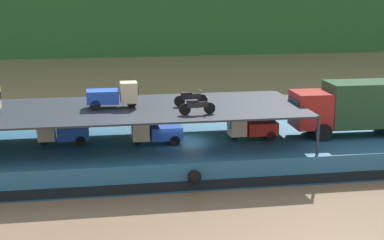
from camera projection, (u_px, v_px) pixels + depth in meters
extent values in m
plane|color=#7F664C|center=(181.00, 167.00, 33.95)|extent=(400.00, 400.00, 0.00)
cube|color=#23567A|center=(181.00, 155.00, 33.78)|extent=(30.01, 8.25, 1.50)
cube|color=black|center=(194.00, 186.00, 29.89)|extent=(29.41, 0.06, 0.50)
sphere|color=black|center=(195.00, 177.00, 29.60)|extent=(0.68, 0.68, 0.68)
cube|color=maroon|center=(311.00, 109.00, 34.27)|extent=(2.05, 2.23, 2.00)
cube|color=#192833|center=(293.00, 104.00, 34.04)|extent=(0.10, 1.84, 0.60)
cube|color=#234228|center=(368.00, 103.00, 34.71)|extent=(4.85, 2.41, 2.50)
cube|color=black|center=(366.00, 125.00, 35.00)|extent=(6.83, 1.53, 0.20)
cylinder|color=black|center=(311.00, 124.00, 35.55)|extent=(1.01, 0.30, 1.00)
cylinder|color=black|center=(323.00, 132.00, 33.61)|extent=(1.01, 0.30, 1.00)
cylinder|color=black|center=(382.00, 121.00, 36.20)|extent=(1.01, 0.30, 1.00)
cylinder|color=#232833|center=(275.00, 107.00, 37.97)|extent=(0.16, 0.16, 2.00)
cylinder|color=#232833|center=(318.00, 135.00, 30.97)|extent=(0.16, 0.16, 2.00)
cube|color=#232833|center=(111.00, 110.00, 32.54)|extent=(20.81, 7.45, 0.10)
cube|color=#1E47B7|center=(73.00, 133.00, 33.02)|extent=(1.72, 1.22, 0.70)
cube|color=#C6B793|center=(47.00, 130.00, 32.76)|extent=(0.91, 1.01, 1.10)
cube|color=#19232D|center=(38.00, 128.00, 32.67)|extent=(0.05, 0.85, 0.38)
cylinder|color=black|center=(44.00, 140.00, 32.86)|extent=(0.56, 0.15, 0.56)
cylinder|color=black|center=(81.00, 136.00, 33.67)|extent=(0.56, 0.15, 0.56)
cylinder|color=black|center=(81.00, 141.00, 32.65)|extent=(0.56, 0.15, 0.56)
cube|color=#1E47B7|center=(166.00, 132.00, 33.07)|extent=(1.71, 1.22, 0.70)
cube|color=#C6B793|center=(140.00, 130.00, 32.78)|extent=(0.91, 1.01, 1.10)
cube|color=#19232D|center=(132.00, 128.00, 32.67)|extent=(0.05, 0.85, 0.38)
cylinder|color=black|center=(138.00, 140.00, 32.88)|extent=(0.56, 0.15, 0.56)
cylinder|color=black|center=(172.00, 136.00, 33.73)|extent=(0.56, 0.15, 0.56)
cylinder|color=black|center=(175.00, 141.00, 32.71)|extent=(0.56, 0.15, 0.56)
cube|color=red|center=(261.00, 128.00, 34.07)|extent=(1.71, 1.22, 0.70)
cube|color=beige|center=(237.00, 125.00, 33.77)|extent=(0.91, 1.01, 1.10)
cube|color=#19232D|center=(229.00, 124.00, 33.66)|extent=(0.05, 0.85, 0.38)
cylinder|color=black|center=(234.00, 135.00, 33.87)|extent=(0.56, 0.15, 0.56)
cylinder|color=black|center=(265.00, 131.00, 34.72)|extent=(0.56, 0.15, 0.56)
cylinder|color=black|center=(271.00, 136.00, 33.71)|extent=(0.56, 0.15, 0.56)
cube|color=#19232D|center=(0.00, 97.00, 30.89)|extent=(0.08, 0.85, 0.38)
cube|color=#1E47B7|center=(103.00, 97.00, 32.53)|extent=(1.71, 1.22, 0.70)
cube|color=#C6B793|center=(129.00, 92.00, 32.70)|extent=(0.91, 1.01, 1.10)
cube|color=#19232D|center=(137.00, 90.00, 32.75)|extent=(0.05, 0.85, 0.38)
cylinder|color=black|center=(132.00, 102.00, 32.85)|extent=(0.56, 0.15, 0.56)
cylinder|color=black|center=(95.00, 105.00, 32.04)|extent=(0.56, 0.15, 0.56)
cylinder|color=black|center=(95.00, 101.00, 33.06)|extent=(0.56, 0.15, 0.56)
cylinder|color=black|center=(210.00, 108.00, 31.17)|extent=(0.60, 0.13, 0.60)
cylinder|color=black|center=(185.00, 109.00, 30.89)|extent=(0.60, 0.13, 0.60)
cube|color=black|center=(197.00, 105.00, 30.98)|extent=(1.11, 0.25, 0.28)
cube|color=black|center=(192.00, 101.00, 30.89)|extent=(0.61, 0.23, 0.12)
cylinder|color=#B2B2B7|center=(208.00, 98.00, 31.03)|extent=(0.07, 0.55, 0.04)
cylinder|color=black|center=(202.00, 100.00, 33.38)|extent=(0.61, 0.18, 0.60)
cylinder|color=black|center=(180.00, 101.00, 33.00)|extent=(0.61, 0.18, 0.60)
cube|color=black|center=(191.00, 97.00, 33.14)|extent=(1.12, 0.35, 0.28)
cube|color=black|center=(187.00, 94.00, 33.02)|extent=(0.62, 0.28, 0.12)
cylinder|color=#B2B2B7|center=(200.00, 90.00, 33.23)|extent=(0.12, 0.55, 0.04)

